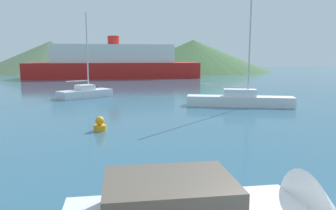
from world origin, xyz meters
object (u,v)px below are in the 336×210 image
at_px(sailboat_inner, 240,99).
at_px(ferry_distant, 114,63).
at_px(sailboat_middle, 85,92).
at_px(buoy_marker, 100,125).

relative_size(sailboat_inner, ferry_distant, 0.35).
relative_size(sailboat_middle, buoy_marker, 10.27).
height_order(sailboat_middle, buoy_marker, sailboat_middle).
height_order(sailboat_inner, buoy_marker, sailboat_inner).
height_order(ferry_distant, buoy_marker, ferry_distant).
xyz_separation_m(sailboat_inner, ferry_distant, (-11.42, 36.92, 2.08)).
distance_m(sailboat_inner, buoy_marker, 12.63).
height_order(sailboat_inner, ferry_distant, sailboat_inner).
bearing_deg(sailboat_middle, sailboat_inner, -65.82).
distance_m(sailboat_middle, buoy_marker, 14.83).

